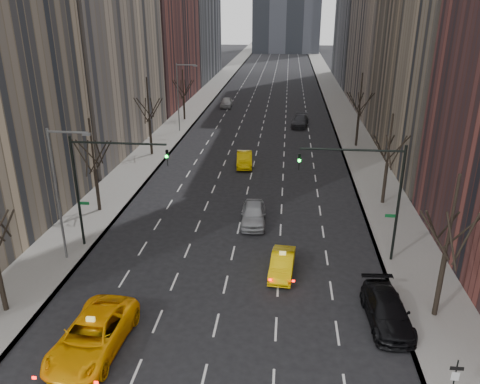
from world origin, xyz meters
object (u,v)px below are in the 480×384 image
(silver_sedan_ahead, at_px, (254,214))
(taxi_suv, at_px, (93,336))
(taxi_sedan, at_px, (282,264))
(parked_suv_black, at_px, (387,310))

(silver_sedan_ahead, bearing_deg, taxi_suv, -116.63)
(taxi_sedan, xyz_separation_m, parked_suv_black, (5.74, -4.48, 0.08))
(taxi_suv, bearing_deg, taxi_sedan, 45.04)
(taxi_suv, height_order, parked_suv_black, taxi_suv)
(silver_sedan_ahead, distance_m, parked_suv_black, 14.29)
(silver_sedan_ahead, xyz_separation_m, parked_suv_black, (8.13, -11.76, -0.05))
(silver_sedan_ahead, relative_size, parked_suv_black, 0.91)
(taxi_sedan, height_order, parked_suv_black, parked_suv_black)
(taxi_sedan, bearing_deg, parked_suv_black, -33.54)
(parked_suv_black, bearing_deg, taxi_sedan, 138.17)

